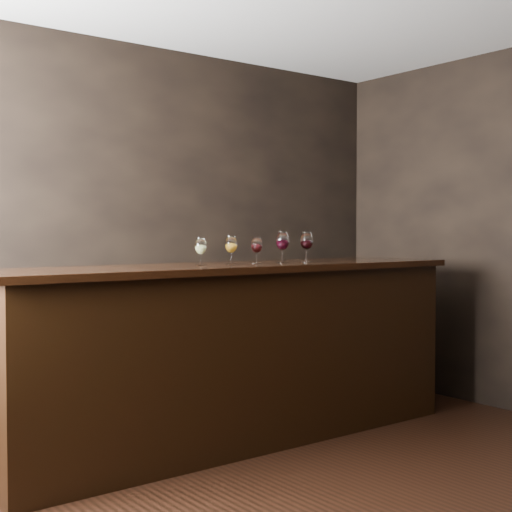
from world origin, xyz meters
TOP-DOWN VIEW (x-y plane):
  - ground at (0.00, 0.00)m, footprint 5.00×5.00m
  - room_shell at (-0.23, 0.11)m, footprint 5.02×4.52m
  - bar_counter at (0.33, 1.22)m, footprint 3.24×0.71m
  - bar_top at (0.33, 1.22)m, footprint 3.34×0.78m
  - back_bar_shelf at (0.26, 2.03)m, footprint 2.52×0.40m
  - glass_white at (0.07, 1.22)m, footprint 0.07×0.07m
  - glass_amber at (0.29, 1.21)m, footprint 0.08×0.08m
  - glass_red_a at (0.49, 1.19)m, footprint 0.08×0.08m
  - glass_red_b at (0.72, 1.20)m, footprint 0.09×0.09m
  - glass_red_c at (0.94, 1.20)m, footprint 0.09×0.09m

SIDE VIEW (x-z plane):
  - ground at x=0.00m, z-range 0.00..0.00m
  - back_bar_shelf at x=0.26m, z-range 0.00..0.91m
  - bar_counter at x=0.33m, z-range 0.00..1.13m
  - bar_top at x=0.33m, z-range 1.13..1.18m
  - glass_white at x=0.07m, z-range 1.21..1.38m
  - glass_red_a at x=0.49m, z-range 1.21..1.39m
  - glass_amber at x=0.29m, z-range 1.21..1.40m
  - glass_red_c at x=0.94m, z-range 1.21..1.43m
  - glass_red_b at x=0.72m, z-range 1.21..1.43m
  - room_shell at x=-0.23m, z-range 0.40..3.21m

